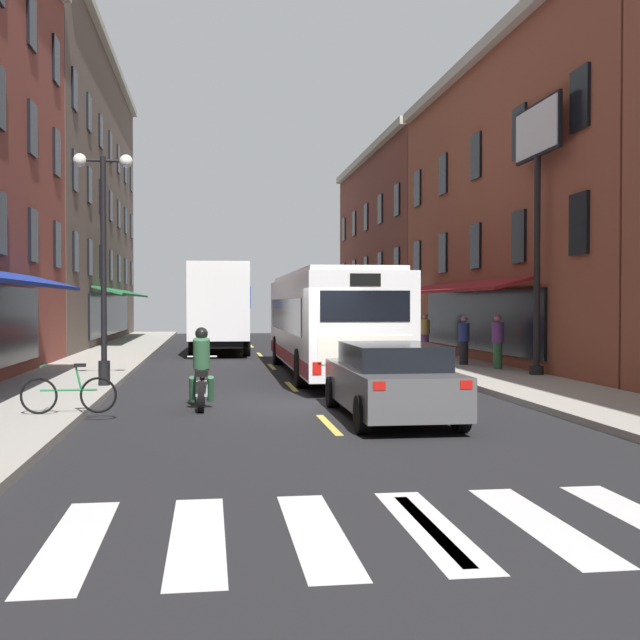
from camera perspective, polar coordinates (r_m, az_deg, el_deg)
ground_plane at (r=17.56m, az=-1.08°, el=-5.99°), size 34.80×80.00×0.10m
lane_centre_dashes at (r=17.31m, az=-0.98°, el=-5.91°), size 0.14×73.90×0.01m
crosswalk_near at (r=7.89m, az=7.94°, el=-14.56°), size 7.10×2.80×0.01m
sidewalk_left at (r=17.84m, az=-20.35°, el=-5.56°), size 3.00×80.00×0.14m
sidewalk_right at (r=19.17m, az=16.79°, el=-5.07°), size 3.00×80.00×0.14m
billboard_sign at (r=23.42m, az=15.39°, el=10.59°), size 0.40×2.95×7.63m
transit_bus at (r=23.87m, az=0.51°, el=-0.11°), size 2.72×12.29×3.04m
box_truck at (r=34.17m, az=-7.15°, el=0.87°), size 2.71×8.16×3.77m
sedan_near at (r=45.16m, az=-7.41°, el=-0.67°), size 1.94×4.50×1.33m
sedan_mid at (r=14.81m, az=5.08°, el=-4.33°), size 1.91×4.81×1.40m
motorcycle_rider at (r=16.42m, az=-8.52°, el=-3.83°), size 0.62×2.07×1.66m
bicycle_near at (r=15.16m, az=-17.62°, el=-5.08°), size 1.71×0.48×0.91m
pedestrian_near at (r=30.22m, az=5.66°, el=-0.81°), size 0.48×0.51×1.79m
pedestrian_mid at (r=32.25m, az=7.60°, el=-0.95°), size 0.36×0.36×1.58m
pedestrian_far at (r=26.36m, az=10.32°, el=-1.42°), size 0.36×0.36×1.59m
pedestrian_rear at (r=24.82m, az=12.68°, el=-1.49°), size 0.36×0.36×1.67m
street_lamp_twin at (r=20.09m, az=-15.32°, el=4.33°), size 1.42×0.32×5.65m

